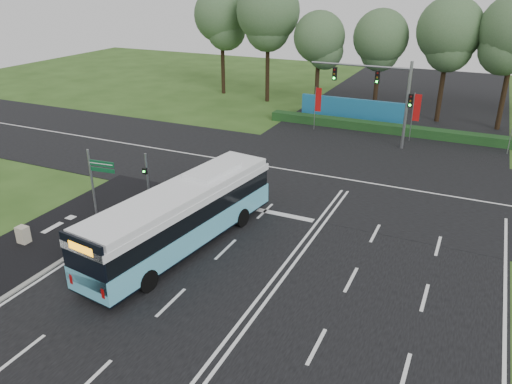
# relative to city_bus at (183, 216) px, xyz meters

# --- Properties ---
(ground) EXTENTS (120.00, 120.00, 0.00)m
(ground) POSITION_rel_city_bus_xyz_m (5.40, 0.60, -1.80)
(ground) COLOR #2C4B19
(ground) RESTS_ON ground
(road_main) EXTENTS (20.00, 120.00, 0.04)m
(road_main) POSITION_rel_city_bus_xyz_m (5.40, 0.60, -1.78)
(road_main) COLOR black
(road_main) RESTS_ON ground
(road_cross) EXTENTS (120.00, 14.00, 0.05)m
(road_cross) POSITION_rel_city_bus_xyz_m (5.40, 12.60, -1.78)
(road_cross) COLOR black
(road_cross) RESTS_ON ground
(bike_path) EXTENTS (5.00, 18.00, 0.06)m
(bike_path) POSITION_rel_city_bus_xyz_m (-7.10, -2.40, -1.77)
(bike_path) COLOR black
(bike_path) RESTS_ON ground
(kerb_strip) EXTENTS (0.25, 18.00, 0.12)m
(kerb_strip) POSITION_rel_city_bus_xyz_m (-4.70, -2.40, -1.74)
(kerb_strip) COLOR gray
(kerb_strip) RESTS_ON ground
(city_bus) EXTENTS (4.23, 12.69, 3.58)m
(city_bus) POSITION_rel_city_bus_xyz_m (0.00, 0.00, 0.00)
(city_bus) COLOR #5DBBD8
(city_bus) RESTS_ON ground
(pedestrian_signal) EXTENTS (0.28, 0.41, 3.31)m
(pedestrian_signal) POSITION_rel_city_bus_xyz_m (-4.80, 3.52, 0.01)
(pedestrian_signal) COLOR gray
(pedestrian_signal) RESTS_ON ground
(street_sign) EXTENTS (1.64, 0.25, 4.22)m
(street_sign) POSITION_rel_city_bus_xyz_m (-6.11, 0.73, 0.84)
(street_sign) COLOR gray
(street_sign) RESTS_ON ground
(utility_cabinet) EXTENTS (0.59, 0.49, 0.97)m
(utility_cabinet) POSITION_rel_city_bus_xyz_m (-7.88, -3.25, -1.32)
(utility_cabinet) COLOR beige
(utility_cabinet) RESTS_ON ground
(banner_flag_left) EXTENTS (0.58, 0.06, 3.95)m
(banner_flag_left) POSITION_rel_city_bus_xyz_m (-0.65, 23.25, 0.80)
(banner_flag_left) COLOR gray
(banner_flag_left) RESTS_ON ground
(banner_flag_mid) EXTENTS (0.62, 0.09, 4.17)m
(banner_flag_mid) POSITION_rel_city_bus_xyz_m (7.85, 23.29, 0.93)
(banner_flag_mid) COLOR gray
(banner_flag_mid) RESTS_ON ground
(traffic_light_gantry) EXTENTS (8.41, 0.28, 7.00)m
(traffic_light_gantry) POSITION_rel_city_bus_xyz_m (5.61, 21.10, 2.86)
(traffic_light_gantry) COLOR gray
(traffic_light_gantry) RESTS_ON ground
(hedge) EXTENTS (22.00, 1.20, 0.80)m
(hedge) POSITION_rel_city_bus_xyz_m (5.40, 25.10, -1.40)
(hedge) COLOR #153B18
(hedge) RESTS_ON ground
(blue_hoarding) EXTENTS (10.00, 0.30, 2.20)m
(blue_hoarding) POSITION_rel_city_bus_xyz_m (1.40, 27.60, -0.70)
(blue_hoarding) COLOR #1A6491
(blue_hoarding) RESTS_ON ground
(eucalyptus_row) EXTENTS (48.07, 9.06, 12.90)m
(eucalyptus_row) POSITION_rel_city_bus_xyz_m (5.56, 31.66, 6.86)
(eucalyptus_row) COLOR black
(eucalyptus_row) RESTS_ON ground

